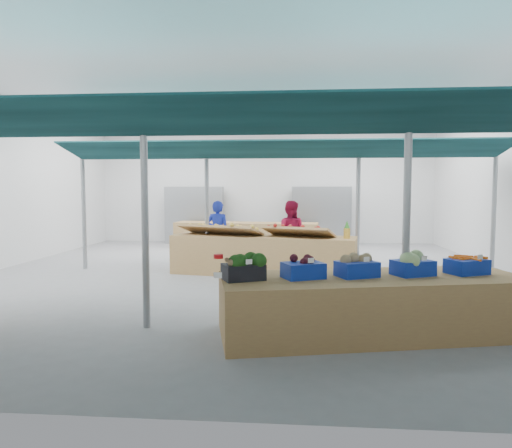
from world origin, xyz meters
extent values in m
plane|color=slate|center=(0.00, 0.00, 0.00)|extent=(13.00, 13.00, 0.00)
plane|color=silver|center=(0.00, 0.00, 4.20)|extent=(13.00, 13.00, 0.00)
plane|color=silver|center=(0.00, 6.50, 2.10)|extent=(12.00, 0.00, 12.00)
cylinder|color=gray|center=(-4.00, 0.50, 1.50)|extent=(0.10, 0.10, 3.00)
cylinder|color=gray|center=(-1.00, -4.00, 1.50)|extent=(0.10, 0.10, 3.00)
cylinder|color=gray|center=(-1.00, 0.50, 1.50)|extent=(0.10, 0.10, 3.00)
cylinder|color=gray|center=(2.50, -4.00, 1.50)|extent=(0.10, 0.10, 3.00)
cylinder|color=gray|center=(2.50, 0.50, 1.50)|extent=(0.10, 0.10, 3.00)
cylinder|color=gray|center=(5.50, 0.50, 1.50)|extent=(0.10, 0.10, 3.00)
cylinder|color=gray|center=(0.75, -4.00, 2.85)|extent=(10.00, 0.06, 0.06)
cylinder|color=gray|center=(0.75, 0.50, 2.85)|extent=(10.00, 0.06, 0.06)
cube|color=black|center=(0.75, -4.65, 2.78)|extent=(9.50, 1.28, 0.30)
cube|color=black|center=(0.75, -3.35, 2.78)|extent=(9.50, 1.28, 0.30)
cube|color=black|center=(0.75, -0.15, 2.78)|extent=(9.50, 1.28, 0.30)
cube|color=black|center=(0.75, 1.15, 2.78)|extent=(9.50, 1.28, 0.30)
cube|color=#B23F33|center=(-2.50, 6.00, 1.00)|extent=(2.00, 0.50, 2.00)
cube|color=#B23F33|center=(2.00, 6.00, 1.00)|extent=(2.00, 0.50, 2.00)
cube|color=#9C7B44|center=(2.07, -4.06, 0.39)|extent=(4.17, 2.14, 0.77)
cube|color=#9C7B44|center=(0.35, 0.06, 0.44)|extent=(4.22, 1.71, 0.88)
cube|color=#9C7B44|center=(-0.52, 4.77, 0.42)|extent=(4.75, 1.38, 0.84)
imported|color=#1929A7|center=(-0.85, 1.16, 0.82)|extent=(0.66, 0.50, 1.64)
imported|color=#A8143B|center=(0.95, 1.16, 0.82)|extent=(0.90, 0.76, 1.64)
cube|color=black|center=(0.40, -4.42, 0.87)|extent=(0.60, 0.53, 0.20)
cube|color=white|center=(0.49, -4.62, 1.03)|extent=(0.08, 0.04, 0.06)
cube|color=#0E2A9A|center=(1.15, -4.26, 0.87)|extent=(0.60, 0.53, 0.20)
cube|color=white|center=(1.25, -4.46, 1.03)|extent=(0.08, 0.04, 0.06)
cube|color=#0E2A9A|center=(1.85, -4.11, 0.87)|extent=(0.60, 0.53, 0.20)
cube|color=white|center=(1.95, -4.31, 1.03)|extent=(0.08, 0.04, 0.06)
cube|color=#0E2A9A|center=(2.61, -3.94, 0.87)|extent=(0.60, 0.53, 0.20)
cube|color=white|center=(2.70, -4.14, 1.03)|extent=(0.08, 0.04, 0.06)
cube|color=#0E2A9A|center=(3.36, -3.78, 0.87)|extent=(0.60, 0.53, 0.20)
cube|color=white|center=(3.46, -3.97, 1.03)|extent=(0.08, 0.04, 0.06)
sphere|color=brown|center=(0.27, -4.59, 1.01)|extent=(0.09, 0.09, 0.09)
sphere|color=brown|center=(0.22, -4.61, 1.05)|extent=(0.06, 0.06, 0.06)
cylinder|color=red|center=(0.12, -4.66, 1.10)|extent=(0.12, 0.12, 0.05)
cube|color=white|center=(0.12, -4.72, 0.88)|extent=(0.10, 0.01, 0.07)
cube|color=#997247|center=(-0.63, 0.14, 1.00)|extent=(2.02, 1.32, 0.26)
cube|color=#997247|center=(1.15, -0.19, 1.00)|extent=(1.64, 1.17, 0.26)
cylinder|color=#8C6019|center=(2.16, -0.37, 0.99)|extent=(0.14, 0.14, 0.22)
cone|color=#26661E|center=(2.16, -0.37, 1.18)|extent=(0.12, 0.12, 0.18)
camera|label=1|loc=(1.02, -10.08, 1.90)|focal=32.00mm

